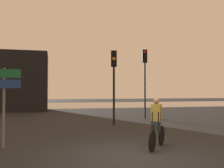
% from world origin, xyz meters
% --- Properties ---
extents(ground_plane, '(120.00, 120.00, 0.00)m').
position_xyz_m(ground_plane, '(0.00, 0.00, 0.00)').
color(ground_plane, black).
extents(water_strip, '(80.00, 16.00, 0.01)m').
position_xyz_m(water_strip, '(0.00, 28.77, 0.00)').
color(water_strip, gray).
rests_on(water_strip, ground).
extents(traffic_light_far_right, '(0.37, 0.38, 4.74)m').
position_xyz_m(traffic_light_far_right, '(3.88, 9.37, 3.28)').
color(traffic_light_far_right, black).
rests_on(traffic_light_far_right, ground).
extents(traffic_light_center, '(0.36, 0.38, 4.13)m').
position_xyz_m(traffic_light_center, '(1.03, 6.77, 2.89)').
color(traffic_light_center, black).
rests_on(traffic_light_center, ground).
extents(direction_sign_post, '(1.08, 0.28, 2.60)m').
position_xyz_m(direction_sign_post, '(-3.86, 1.93, 1.79)').
color(direction_sign_post, slate).
rests_on(direction_sign_post, ground).
extents(cyclist, '(1.13, 1.34, 1.62)m').
position_xyz_m(cyclist, '(0.93, 0.68, 0.82)').
color(cyclist, black).
rests_on(cyclist, ground).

